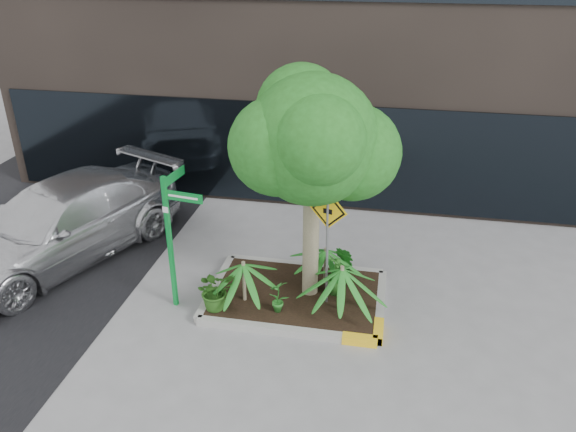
% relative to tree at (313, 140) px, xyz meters
% --- Properties ---
extents(ground, '(80.00, 80.00, 0.00)m').
position_rel_tree_xyz_m(ground, '(-0.45, -0.41, -3.18)').
color(ground, gray).
rests_on(ground, ground).
extents(planter, '(3.35, 2.36, 0.15)m').
position_rel_tree_xyz_m(planter, '(-0.22, -0.14, -3.08)').
color(planter, '#9E9E99').
rests_on(planter, ground).
extents(tree, '(2.91, 2.58, 4.36)m').
position_rel_tree_xyz_m(tree, '(0.00, 0.00, 0.00)').
color(tree, gray).
rests_on(tree, ground).
extents(palm_front, '(1.02, 1.02, 1.14)m').
position_rel_tree_xyz_m(palm_front, '(0.64, -0.49, -2.18)').
color(palm_front, gray).
rests_on(palm_front, ground).
extents(palm_left, '(0.92, 0.92, 1.03)m').
position_rel_tree_xyz_m(palm_left, '(-1.15, -0.52, -2.27)').
color(palm_left, gray).
rests_on(palm_left, ground).
extents(palm_back, '(0.87, 0.87, 0.97)m').
position_rel_tree_xyz_m(palm_back, '(0.24, 0.35, -2.31)').
color(palm_back, gray).
rests_on(palm_back, ground).
extents(parked_car, '(4.34, 6.11, 1.64)m').
position_rel_tree_xyz_m(parked_car, '(-5.44, 0.53, -2.36)').
color(parked_car, silver).
rests_on(parked_car, ground).
extents(shrub_a, '(0.97, 0.97, 0.77)m').
position_rel_tree_xyz_m(shrub_a, '(-1.60, -0.87, -2.65)').
color(shrub_a, '#265718').
rests_on(shrub_a, planter).
extents(shrub_b, '(0.58, 0.58, 0.77)m').
position_rel_tree_xyz_m(shrub_b, '(0.49, 0.05, -2.65)').
color(shrub_b, '#26661E').
rests_on(shrub_b, planter).
extents(shrub_c, '(0.49, 0.49, 0.67)m').
position_rel_tree_xyz_m(shrub_c, '(-0.46, -0.75, -2.70)').
color(shrub_c, '#267725').
rests_on(shrub_c, planter).
extents(shrub_d, '(0.61, 0.61, 0.80)m').
position_rel_tree_xyz_m(shrub_d, '(0.60, 0.48, -2.64)').
color(shrub_d, '#1B5D1B').
rests_on(shrub_d, planter).
extents(street_sign_post, '(0.77, 0.83, 2.61)m').
position_rel_tree_xyz_m(street_sign_post, '(-2.39, -0.67, -1.57)').
color(street_sign_post, '#0D9937').
rests_on(street_sign_post, ground).
extents(cattle_sign, '(0.67, 0.22, 2.26)m').
position_rel_tree_xyz_m(cattle_sign, '(0.34, -0.34, -1.51)').
color(cattle_sign, slate).
rests_on(cattle_sign, ground).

